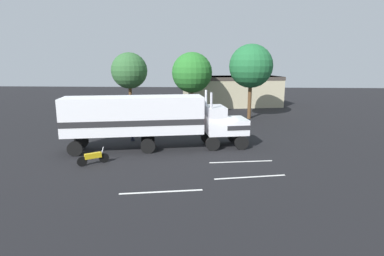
{
  "coord_description": "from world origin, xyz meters",
  "views": [
    {
      "loc": [
        -0.72,
        -23.9,
        6.73
      ],
      "look_at": [
        -2.13,
        -0.08,
        1.6
      ],
      "focal_mm": 28.87,
      "sensor_mm": 36.0,
      "label": 1
    }
  ],
  "objects_px": {
    "semi_truck": "(149,118)",
    "tree_right": "(251,66)",
    "tree_left": "(192,73)",
    "tree_center": "(129,71)",
    "person_bystander": "(132,131)",
    "parked_car": "(153,119)",
    "motorcycle": "(93,157)"
  },
  "relations": [
    {
      "from": "tree_right",
      "to": "semi_truck",
      "type": "bearing_deg",
      "value": -123.96
    },
    {
      "from": "person_bystander",
      "to": "tree_center",
      "type": "relative_size",
      "value": 0.2
    },
    {
      "from": "motorcycle",
      "to": "tree_center",
      "type": "height_order",
      "value": "tree_center"
    },
    {
      "from": "semi_truck",
      "to": "tree_right",
      "type": "xyz_separation_m",
      "value": [
        9.45,
        14.04,
        3.7
      ]
    },
    {
      "from": "tree_right",
      "to": "motorcycle",
      "type": "bearing_deg",
      "value": -124.85
    },
    {
      "from": "semi_truck",
      "to": "parked_car",
      "type": "xyz_separation_m",
      "value": [
        -1.24,
        8.44,
        -1.72
      ]
    },
    {
      "from": "tree_center",
      "to": "person_bystander",
      "type": "bearing_deg",
      "value": -75.16
    },
    {
      "from": "tree_left",
      "to": "tree_right",
      "type": "xyz_separation_m",
      "value": [
        7.1,
        -2.78,
        0.86
      ]
    },
    {
      "from": "motorcycle",
      "to": "tree_center",
      "type": "distance_m",
      "value": 23.31
    },
    {
      "from": "tree_right",
      "to": "person_bystander",
      "type": "bearing_deg",
      "value": -134.8
    },
    {
      "from": "parked_car",
      "to": "tree_right",
      "type": "relative_size",
      "value": 0.5
    },
    {
      "from": "tree_left",
      "to": "tree_center",
      "type": "bearing_deg",
      "value": 168.05
    },
    {
      "from": "semi_truck",
      "to": "tree_right",
      "type": "bearing_deg",
      "value": 56.04
    },
    {
      "from": "parked_car",
      "to": "motorcycle",
      "type": "relative_size",
      "value": 2.49
    },
    {
      "from": "tree_right",
      "to": "tree_center",
      "type": "bearing_deg",
      "value": 163.66
    },
    {
      "from": "parked_car",
      "to": "tree_right",
      "type": "distance_m",
      "value": 13.23
    },
    {
      "from": "person_bystander",
      "to": "motorcycle",
      "type": "height_order",
      "value": "person_bystander"
    },
    {
      "from": "parked_car",
      "to": "tree_center",
      "type": "distance_m",
      "value": 12.31
    },
    {
      "from": "person_bystander",
      "to": "parked_car",
      "type": "xyz_separation_m",
      "value": [
        0.73,
        5.91,
        -0.09
      ]
    },
    {
      "from": "semi_truck",
      "to": "person_bystander",
      "type": "bearing_deg",
      "value": 127.98
    },
    {
      "from": "parked_car",
      "to": "tree_left",
      "type": "bearing_deg",
      "value": 66.78
    },
    {
      "from": "semi_truck",
      "to": "tree_left",
      "type": "relative_size",
      "value": 1.8
    },
    {
      "from": "tree_left",
      "to": "tree_center",
      "type": "xyz_separation_m",
      "value": [
        -8.6,
        1.82,
        0.18
      ]
    },
    {
      "from": "parked_car",
      "to": "tree_center",
      "type": "bearing_deg",
      "value": 116.13
    },
    {
      "from": "parked_car",
      "to": "tree_left",
      "type": "relative_size",
      "value": 0.55
    },
    {
      "from": "parked_car",
      "to": "tree_center",
      "type": "relative_size",
      "value": 0.55
    },
    {
      "from": "semi_truck",
      "to": "parked_car",
      "type": "bearing_deg",
      "value": 98.36
    },
    {
      "from": "person_bystander",
      "to": "motorcycle",
      "type": "bearing_deg",
      "value": -99.32
    },
    {
      "from": "person_bystander",
      "to": "tree_right",
      "type": "height_order",
      "value": "tree_right"
    },
    {
      "from": "motorcycle",
      "to": "tree_center",
      "type": "xyz_separation_m",
      "value": [
        -3.22,
        22.53,
        5.06
      ]
    },
    {
      "from": "person_bystander",
      "to": "tree_left",
      "type": "height_order",
      "value": "tree_left"
    },
    {
      "from": "tree_left",
      "to": "tree_right",
      "type": "height_order",
      "value": "tree_right"
    }
  ]
}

